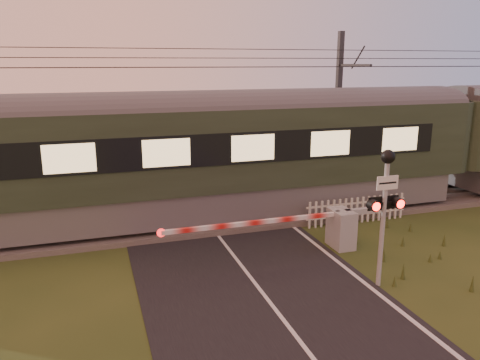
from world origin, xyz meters
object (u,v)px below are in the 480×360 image
object	(u,v)px
crossing_signal	(385,194)
picket_fence	(357,210)
train	(445,140)
catenary_mast	(338,111)
boom_gate	(333,228)

from	to	relation	value
crossing_signal	picket_fence	bearing A→B (deg)	65.02
train	catenary_mast	size ratio (longest dim) A/B	6.80
picket_fence	catenary_mast	bearing A→B (deg)	71.26
boom_gate	picket_fence	distance (m)	2.69
crossing_signal	boom_gate	bearing A→B (deg)	87.64
boom_gate	train	bearing A→B (deg)	27.12
boom_gate	crossing_signal	distance (m)	3.20
train	boom_gate	world-z (taller)	train
picket_fence	catenary_mast	world-z (taller)	catenary_mast
boom_gate	crossing_signal	world-z (taller)	crossing_signal
boom_gate	picket_fence	bearing A→B (deg)	42.78
picket_fence	catenary_mast	size ratio (longest dim) A/B	0.58
train	crossing_signal	distance (m)	9.73
train	picket_fence	distance (m)	5.96
boom_gate	crossing_signal	bearing A→B (deg)	-92.36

